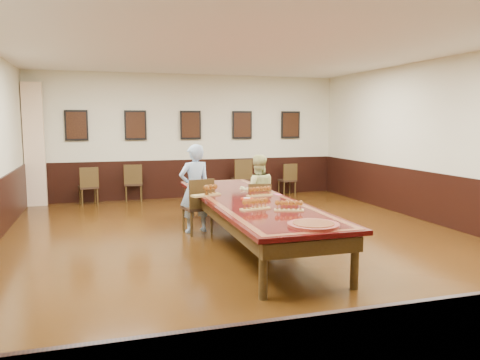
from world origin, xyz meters
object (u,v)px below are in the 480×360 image
object	(u,v)px
person_woman	(258,192)
carved_platter	(313,225)
spare_chair_d	(287,179)
conference_table	(249,207)
chair_man	(197,206)
spare_chair_c	(241,178)
chair_woman	(258,206)
spare_chair_a	(88,186)
spare_chair_b	(134,183)
person_man	(195,189)

from	to	relation	value
person_woman	carved_platter	distance (m)	3.14
spare_chair_d	conference_table	xyz separation A→B (m)	(-2.58, -4.62, 0.18)
chair_man	spare_chair_c	world-z (taller)	spare_chair_c
spare_chair_c	person_woman	bearing A→B (deg)	79.50
chair_woman	spare_chair_a	bearing A→B (deg)	-39.34
chair_man	spare_chair_b	bearing A→B (deg)	-88.75
chair_woman	conference_table	size ratio (longest dim) A/B	0.18
carved_platter	conference_table	bearing A→B (deg)	93.22
spare_chair_b	spare_chair_d	bearing A→B (deg)	-175.77
spare_chair_c	chair_man	bearing A→B (deg)	63.96
spare_chair_a	conference_table	distance (m)	5.28
spare_chair_c	spare_chair_a	bearing A→B (deg)	2.77
spare_chair_d	spare_chair_b	bearing A→B (deg)	-6.15
spare_chair_a	spare_chair_d	xyz separation A→B (m)	(5.16, 0.02, -0.03)
chair_woman	spare_chair_a	xyz separation A→B (m)	(-3.04, 3.71, 0.01)
person_woman	chair_man	bearing A→B (deg)	10.78
spare_chair_b	conference_table	world-z (taller)	spare_chair_b
chair_woman	person_woman	bearing A→B (deg)	-90.00
spare_chair_b	person_woman	bearing A→B (deg)	124.19
chair_woman	person_man	world-z (taller)	person_man
chair_man	carved_platter	size ratio (longest dim) A/B	1.58
chair_man	spare_chair_b	world-z (taller)	chair_man
chair_woman	person_man	bearing A→B (deg)	0.97
spare_chair_c	chair_woman	bearing A→B (deg)	79.53
person_man	chair_man	bearing A→B (deg)	90.00
chair_woman	spare_chair_c	size ratio (longest dim) A/B	0.88
spare_chair_a	person_man	xyz separation A→B (m)	(1.91, -3.50, 0.34)
conference_table	carved_platter	distance (m)	2.14
spare_chair_c	spare_chair_b	bearing A→B (deg)	-0.89
chair_man	spare_chair_d	world-z (taller)	chair_man
chair_man	conference_table	world-z (taller)	chair_man
chair_woman	spare_chair_d	size ratio (longest dim) A/B	1.03
spare_chair_b	carved_platter	distance (m)	7.12
carved_platter	spare_chair_b	bearing A→B (deg)	103.11
spare_chair_b	spare_chair_c	bearing A→B (deg)	-175.99
person_man	conference_table	size ratio (longest dim) A/B	0.32
person_man	person_woman	size ratio (longest dim) A/B	1.15
person_woman	conference_table	bearing A→B (deg)	74.98
chair_woman	spare_chair_c	distance (m)	3.86
person_woman	conference_table	distance (m)	1.10
spare_chair_b	carved_platter	xyz separation A→B (m)	(1.61, -6.93, 0.30)
spare_chair_c	conference_table	size ratio (longest dim) A/B	0.20
person_man	conference_table	bearing A→B (deg)	110.23
person_man	carved_platter	distance (m)	3.32
spare_chair_c	spare_chair_d	bearing A→B (deg)	179.82
carved_platter	spare_chair_d	bearing A→B (deg)	69.94
spare_chair_d	carved_platter	bearing A→B (deg)	66.32
spare_chair_d	chair_woman	bearing A→B (deg)	56.78
carved_platter	spare_chair_c	bearing A→B (deg)	80.21
person_woman	conference_table	size ratio (longest dim) A/B	0.28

